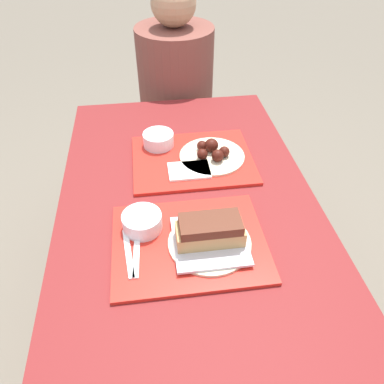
% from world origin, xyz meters
% --- Properties ---
extents(ground_plane, '(12.00, 12.00, 0.00)m').
position_xyz_m(ground_plane, '(0.00, 0.00, 0.00)').
color(ground_plane, '#706656').
extents(picnic_table, '(0.81, 1.43, 0.77)m').
position_xyz_m(picnic_table, '(0.00, 0.00, 0.66)').
color(picnic_table, maroon).
rests_on(picnic_table, ground_plane).
extents(picnic_bench_far, '(0.77, 0.28, 0.47)m').
position_xyz_m(picnic_bench_far, '(0.00, 0.94, 0.39)').
color(picnic_bench_far, maroon).
rests_on(picnic_bench_far, ground_plane).
extents(tray_near, '(0.42, 0.34, 0.01)m').
position_xyz_m(tray_near, '(-0.02, -0.14, 0.77)').
color(tray_near, red).
rests_on(tray_near, picnic_table).
extents(tray_far, '(0.42, 0.34, 0.01)m').
position_xyz_m(tray_far, '(0.04, 0.24, 0.77)').
color(tray_far, red).
rests_on(tray_far, picnic_table).
extents(bowl_coleslaw_near, '(0.11, 0.11, 0.05)m').
position_xyz_m(bowl_coleslaw_near, '(-0.15, -0.08, 0.81)').
color(bowl_coleslaw_near, silver).
rests_on(bowl_coleslaw_near, tray_near).
extents(brisket_sandwich_plate, '(0.23, 0.23, 0.09)m').
position_xyz_m(brisket_sandwich_plate, '(0.03, -0.16, 0.81)').
color(brisket_sandwich_plate, beige).
rests_on(brisket_sandwich_plate, tray_near).
extents(plastic_fork_near, '(0.03, 0.17, 0.00)m').
position_xyz_m(plastic_fork_near, '(-0.19, -0.17, 0.78)').
color(plastic_fork_near, white).
rests_on(plastic_fork_near, tray_near).
extents(plastic_knife_near, '(0.03, 0.17, 0.00)m').
position_xyz_m(plastic_knife_near, '(-0.16, -0.17, 0.78)').
color(plastic_knife_near, white).
rests_on(plastic_knife_near, tray_near).
extents(bowl_coleslaw_far, '(0.11, 0.11, 0.05)m').
position_xyz_m(bowl_coleslaw_far, '(-0.07, 0.34, 0.81)').
color(bowl_coleslaw_far, silver).
rests_on(bowl_coleslaw_far, tray_far).
extents(wings_plate_far, '(0.23, 0.23, 0.06)m').
position_xyz_m(wings_plate_far, '(0.11, 0.24, 0.80)').
color(wings_plate_far, beige).
rests_on(wings_plate_far, tray_far).
extents(napkin_far, '(0.14, 0.10, 0.01)m').
position_xyz_m(napkin_far, '(0.02, 0.17, 0.78)').
color(napkin_far, white).
rests_on(napkin_far, tray_far).
extents(person_seated_across, '(0.37, 0.37, 0.75)m').
position_xyz_m(person_seated_across, '(0.05, 0.94, 0.78)').
color(person_seated_across, brown).
rests_on(person_seated_across, picnic_bench_far).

